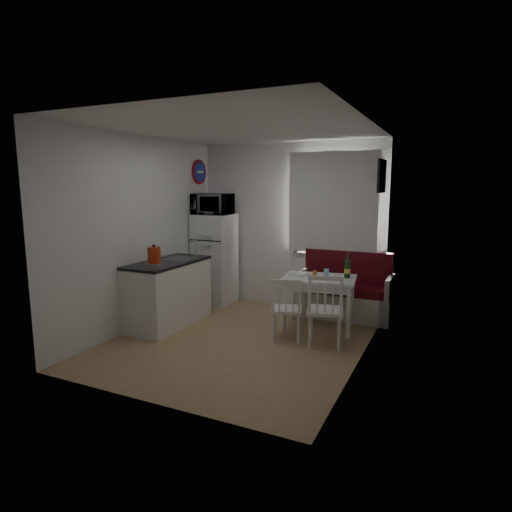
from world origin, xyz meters
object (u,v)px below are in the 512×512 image
(chair_left, at_px, (284,302))
(chair_right, at_px, (323,303))
(microwave, at_px, (212,204))
(wine_bottle, at_px, (347,266))
(bench, at_px, (344,296))
(dining_table, at_px, (319,283))
(kettle, at_px, (154,255))
(fridge, at_px, (215,259))
(kitchen_counter, at_px, (169,292))

(chair_left, relative_size, chair_right, 0.93)
(chair_left, relative_size, microwave, 0.79)
(wine_bottle, bearing_deg, microwave, 170.45)
(bench, relative_size, dining_table, 1.31)
(chair_right, distance_m, microwave, 2.70)
(microwave, relative_size, wine_bottle, 1.83)
(chair_left, xyz_separation_m, kettle, (-1.66, -0.40, 0.54))
(bench, xyz_separation_m, kettle, (-2.11, -1.70, 0.71))
(fridge, bearing_deg, kitchen_counter, -90.90)
(fridge, relative_size, kettle, 5.48)
(fridge, bearing_deg, chair_left, -35.09)
(kitchen_counter, distance_m, bench, 2.55)
(microwave, bearing_deg, kettle, -88.89)
(kitchen_counter, distance_m, fridge, 1.28)
(dining_table, bearing_deg, bench, 64.67)
(bench, bearing_deg, fridge, -177.01)
(chair_left, bearing_deg, wine_bottle, 33.11)
(dining_table, bearing_deg, fridge, 156.12)
(chair_left, xyz_separation_m, microwave, (-1.69, 1.14, 1.14))
(chair_right, height_order, wine_bottle, wine_bottle)
(chair_left, distance_m, chair_right, 0.50)
(fridge, bearing_deg, kettle, -88.92)
(chair_left, height_order, chair_right, chair_right)
(kitchen_counter, height_order, dining_table, kitchen_counter)
(chair_left, xyz_separation_m, fridge, (-1.69, 1.19, 0.24))
(dining_table, height_order, kettle, kettle)
(kettle, height_order, wine_bottle, kettle)
(chair_left, relative_size, kettle, 1.76)
(chair_left, relative_size, wine_bottle, 1.44)
(dining_table, bearing_deg, wine_bottle, 7.49)
(kitchen_counter, relative_size, chair_right, 2.59)
(kitchen_counter, xyz_separation_m, wine_bottle, (2.31, 0.81, 0.42))
(chair_left, distance_m, microwave, 2.34)
(chair_right, relative_size, fridge, 0.35)
(kitchen_counter, distance_m, chair_right, 2.21)
(chair_right, bearing_deg, dining_table, 96.24)
(chair_right, relative_size, wine_bottle, 1.55)
(kitchen_counter, relative_size, wine_bottle, 4.02)
(kitchen_counter, xyz_separation_m, fridge, (0.02, 1.24, 0.28))
(wine_bottle, bearing_deg, chair_right, -97.47)
(microwave, height_order, wine_bottle, microwave)
(bench, bearing_deg, microwave, -175.68)
(dining_table, relative_size, chair_right, 2.04)
(bench, bearing_deg, kettle, -141.07)
(kitchen_counter, relative_size, microwave, 2.20)
(kitchen_counter, relative_size, kettle, 4.92)
(bench, relative_size, fridge, 0.92)
(wine_bottle, bearing_deg, kettle, -152.93)
(kettle, bearing_deg, chair_right, 10.31)
(fridge, bearing_deg, wine_bottle, -10.76)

